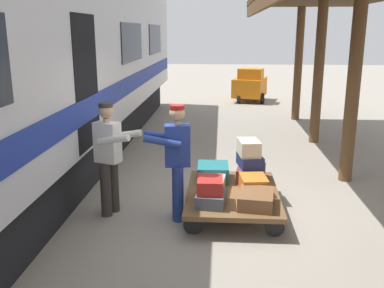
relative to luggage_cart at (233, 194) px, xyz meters
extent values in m
plane|color=gray|center=(0.23, -0.19, -0.29)|extent=(60.00, 60.00, 0.00)
cylinder|color=brown|center=(-2.14, -7.38, 1.41)|extent=(0.24, 0.24, 3.40)
cylinder|color=brown|center=(-2.14, -4.50, 1.41)|extent=(0.24, 0.24, 3.40)
cylinder|color=brown|center=(-2.14, -1.63, 1.41)|extent=(0.24, 0.24, 3.40)
cube|color=black|center=(3.73, -0.19, 0.16)|extent=(2.55, 18.97, 0.90)
cube|color=navy|center=(2.22, -0.19, 1.26)|extent=(0.03, 19.57, 0.36)
cube|color=black|center=(2.22, -7.18, 2.16)|extent=(0.02, 2.20, 0.84)
cube|color=black|center=(2.22, -3.69, 2.16)|extent=(0.02, 2.20, 0.84)
cube|color=black|center=(2.28, -0.19, 1.66)|extent=(0.12, 1.10, 2.00)
cube|color=brown|center=(0.00, 0.00, 0.01)|extent=(1.38, 1.95, 0.07)
cylinder|color=black|center=(-0.55, 0.78, -0.16)|extent=(0.27, 0.05, 0.27)
cylinder|color=black|center=(0.55, 0.78, -0.16)|extent=(0.27, 0.05, 0.27)
cylinder|color=black|center=(-0.55, -0.78, -0.16)|extent=(0.27, 0.05, 0.27)
cylinder|color=black|center=(0.55, -0.78, -0.16)|extent=(0.27, 0.05, 0.27)
cube|color=brown|center=(-0.31, 0.54, 0.15)|extent=(0.55, 0.67, 0.20)
cube|color=#4C515B|center=(0.31, 0.54, 0.14)|extent=(0.45, 0.54, 0.18)
cube|color=#9EA0A5|center=(0.31, 0.00, 0.14)|extent=(0.41, 0.58, 0.20)
cube|color=maroon|center=(-0.31, -0.54, 0.16)|extent=(0.52, 0.63, 0.22)
cube|color=#CC6B23|center=(-0.31, 0.00, 0.17)|extent=(0.43, 0.53, 0.24)
cube|color=#1E666B|center=(0.31, -0.54, 0.17)|extent=(0.51, 0.58, 0.25)
cube|color=#AD231E|center=(0.33, 0.50, 0.33)|extent=(0.36, 0.46, 0.20)
cube|color=navy|center=(-0.29, -0.56, 0.37)|extent=(0.44, 0.57, 0.19)
cube|color=beige|center=(-0.26, -0.57, 0.59)|extent=(0.38, 0.52, 0.25)
cylinder|color=navy|center=(0.83, 0.18, 0.12)|extent=(0.16, 0.16, 0.82)
cylinder|color=navy|center=(0.80, 0.37, 0.12)|extent=(0.16, 0.16, 0.82)
cube|color=navy|center=(0.81, 0.27, 0.83)|extent=(0.39, 0.27, 0.60)
cylinder|color=tan|center=(0.81, 0.27, 1.16)|extent=(0.09, 0.09, 0.06)
sphere|color=tan|center=(0.81, 0.27, 1.30)|extent=(0.22, 0.22, 0.22)
cylinder|color=#A51919|center=(0.81, 0.27, 1.38)|extent=(0.21, 0.21, 0.06)
cylinder|color=navy|center=(1.05, 0.15, 0.93)|extent=(0.54, 0.18, 0.21)
cylinder|color=navy|center=(1.01, 0.46, 0.93)|extent=(0.54, 0.18, 0.21)
cylinder|color=#332D28|center=(1.89, 0.26, 0.12)|extent=(0.16, 0.16, 0.82)
cylinder|color=#332D28|center=(1.82, 0.07, 0.12)|extent=(0.16, 0.16, 0.82)
cube|color=silver|center=(1.85, 0.17, 0.83)|extent=(0.41, 0.33, 0.60)
cylinder|color=tan|center=(1.85, 0.17, 1.16)|extent=(0.09, 0.09, 0.06)
sphere|color=tan|center=(1.85, 0.17, 1.30)|extent=(0.22, 0.22, 0.22)
cylinder|color=#332D28|center=(1.85, 0.17, 1.38)|extent=(0.21, 0.21, 0.06)
cylinder|color=silver|center=(1.71, 0.40, 0.93)|extent=(0.53, 0.28, 0.21)
cylinder|color=silver|center=(1.59, 0.10, 0.93)|extent=(0.53, 0.28, 0.21)
cube|color=orange|center=(-0.92, -10.97, 0.26)|extent=(1.48, 1.92, 0.70)
cube|color=orange|center=(-0.92, -10.62, 0.76)|extent=(1.04, 0.90, 0.50)
cylinder|color=black|center=(-1.37, -10.37, -0.09)|extent=(0.12, 0.40, 0.40)
cylinder|color=black|center=(-0.47, -10.37, -0.09)|extent=(0.12, 0.40, 0.40)
cylinder|color=black|center=(-1.37, -11.57, -0.09)|extent=(0.12, 0.40, 0.40)
cylinder|color=black|center=(-0.47, -11.57, -0.09)|extent=(0.12, 0.40, 0.40)
camera|label=1|loc=(0.20, 6.26, 2.42)|focal=40.78mm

